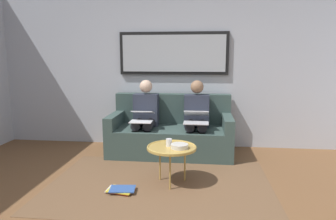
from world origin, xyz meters
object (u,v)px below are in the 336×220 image
Objects in this scene: bowl at (179,146)px; person_right at (145,115)px; person_left at (196,116)px; couch at (171,133)px; coffee_table at (172,148)px; framed_mirror at (174,53)px; laptop_white at (142,116)px; cup at (169,142)px; laptop_silver at (196,117)px; magazine_stack at (121,190)px.

bowl is 1.36m from person_right.
couch is at bearing -9.74° from person_left.
coffee_table is 2.93× the size of bowl.
couch is 1.05× the size of framed_mirror.
cup is at bearing 119.23° from laptop_white.
framed_mirror is (0.00, -0.39, 1.24)m from couch.
laptop_silver reaches higher than bowl.
cup is 0.25× the size of laptop_white.
person_right is at bearing -66.23° from cup.
coffee_table is 0.51× the size of person_left.
cup is 0.08× the size of person_left.
laptop_white is (0.40, 0.31, 0.32)m from couch.
laptop_silver is at bearing -99.85° from bowl.
laptop_silver is at bearing -123.51° from magazine_stack.
laptop_white is 1.35m from magazine_stack.
person_left is (-0.26, -1.15, 0.17)m from coffee_table.
coffee_table is at bearing 148.94° from cup.
laptop_silver is 1.05× the size of laptop_white.
coffee_table is at bearing -151.42° from magazine_stack.
laptop_white is at bearing -56.82° from bowl.
person_left reaches higher than bowl.
cup is 0.27× the size of magazine_stack.
coffee_table is at bearing 74.04° from laptop_silver.
laptop_silver is (-0.26, -0.92, 0.19)m from coffee_table.
couch is at bearing -36.75° from laptop_silver.
laptop_silver reaches higher than coffee_table.
magazine_stack is (0.41, 1.90, -1.53)m from framed_mirror.
person_right is 0.24m from laptop_white.
coffee_table reaches higher than magazine_stack.
person_right reaches higher than magazine_stack.
laptop_white reaches higher than bowl.
bowl is at bearing 80.15° from laptop_silver.
person_right is at bearing -90.00° from laptop_white.
person_left is at bearing 130.99° from framed_mirror.
laptop_white is (0.40, 0.70, -0.92)m from framed_mirror.
couch is 5.10× the size of laptop_white.
person_right is at bearing -90.43° from magazine_stack.
couch is 1.23m from coffee_table.
laptop_white is at bearing 60.33° from framed_mirror.
couch is 0.50m from person_left.
framed_mirror is 8.94× the size of bowl.
laptop_silver is (-0.17, -0.97, 0.15)m from bowl.
laptop_white is (0.79, 0.01, 0.00)m from laptop_silver.
laptop_white reaches higher than coffee_table.
person_right is (0.40, 0.46, -0.94)m from framed_mirror.
couch is at bearing 90.00° from framed_mirror.
person_right reaches higher than coffee_table.
couch reaches higher than bowl.
person_right is at bearing 9.74° from couch.
person_left is 3.11× the size of laptop_white.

